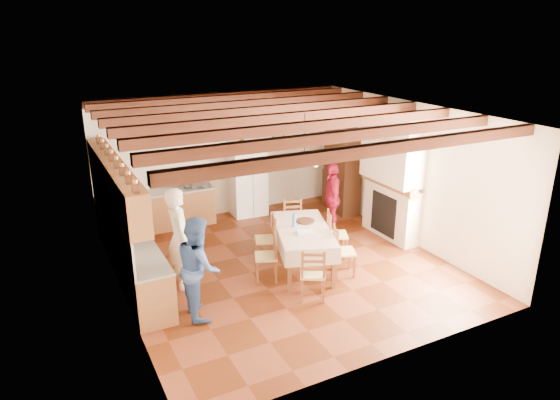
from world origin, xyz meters
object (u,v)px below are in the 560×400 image
at_px(dining_table, 303,232).
at_px(chair_right_far, 337,234).
at_px(person_woman_red, 332,198).
at_px(chair_left_far, 266,238).
at_px(chair_end_far, 294,223).
at_px(chair_right_near, 344,251).
at_px(chair_end_near, 313,273).
at_px(person_woman_blue, 199,267).
at_px(refrigerator, 247,182).
at_px(person_man, 179,238).
at_px(chair_left_near, 266,255).
at_px(microwave, 197,179).
at_px(hutch, 342,169).

xyz_separation_m(dining_table, chair_right_far, (0.89, 0.16, -0.27)).
xyz_separation_m(chair_right_far, person_woman_red, (0.61, 1.17, 0.32)).
xyz_separation_m(chair_left_far, chair_end_far, (0.89, 0.48, 0.00)).
relative_size(chair_right_near, chair_end_near, 1.00).
bearing_deg(person_woman_blue, dining_table, -67.68).
relative_size(chair_end_far, person_woman_red, 0.60).
height_order(refrigerator, person_man, person_man).
bearing_deg(person_woman_blue, chair_left_near, -62.38).
bearing_deg(refrigerator, microwave, -177.76).
relative_size(dining_table, chair_right_near, 2.21).
relative_size(chair_left_near, person_man, 0.52).
bearing_deg(person_man, microwave, -16.74).
xyz_separation_m(chair_left_near, person_woman_red, (2.32, 1.41, 0.32)).
distance_m(chair_left_far, chair_end_near, 1.68).
relative_size(chair_end_far, person_woman_blue, 0.57).
bearing_deg(person_woman_blue, hutch, -50.81).
distance_m(chair_right_far, person_man, 3.20).
height_order(chair_right_far, chair_end_far, same).
bearing_deg(person_man, chair_right_near, -101.77).
bearing_deg(refrigerator, chair_left_near, -105.32).
bearing_deg(person_man, hutch, -60.19).
distance_m(refrigerator, chair_right_far, 3.14).
bearing_deg(chair_right_far, refrigerator, 36.10).
bearing_deg(chair_end_far, chair_right_far, -44.05).
relative_size(hutch, microwave, 3.59).
xyz_separation_m(chair_left_far, person_woman_blue, (-1.78, -1.26, 0.36)).
xyz_separation_m(hutch, dining_table, (-2.45, -2.39, -0.32)).
relative_size(chair_right_far, person_woman_blue, 0.57).
relative_size(chair_right_far, person_woman_red, 0.60).
xyz_separation_m(dining_table, chair_right_near, (0.57, -0.56, -0.27)).
bearing_deg(dining_table, hutch, 44.18).
relative_size(refrigerator, chair_right_far, 1.74).
height_order(chair_left_near, person_woman_blue, person_woman_blue).
xyz_separation_m(refrigerator, chair_left_far, (-0.75, -2.60, -0.35)).
height_order(chair_end_near, person_woman_red, person_woman_red).
xyz_separation_m(dining_table, person_woman_red, (1.50, 1.33, 0.05)).
bearing_deg(chair_right_near, chair_left_near, 92.70).
distance_m(refrigerator, chair_end_far, 2.16).
height_order(chair_left_near, person_man, person_man).
distance_m(hutch, chair_end_far, 2.50).
distance_m(person_woman_blue, person_woman_red, 4.26).
relative_size(chair_left_near, person_woman_red, 0.60).
height_order(refrigerator, chair_right_near, refrigerator).
height_order(dining_table, chair_right_far, chair_right_far).
bearing_deg(microwave, chair_right_far, -42.00).
height_order(refrigerator, chair_left_far, refrigerator).
distance_m(chair_right_near, person_woman_red, 2.14).
xyz_separation_m(chair_end_far, person_woman_red, (1.10, 0.24, 0.32)).
bearing_deg(hutch, person_woman_blue, -142.00).
distance_m(chair_left_near, microwave, 3.37).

